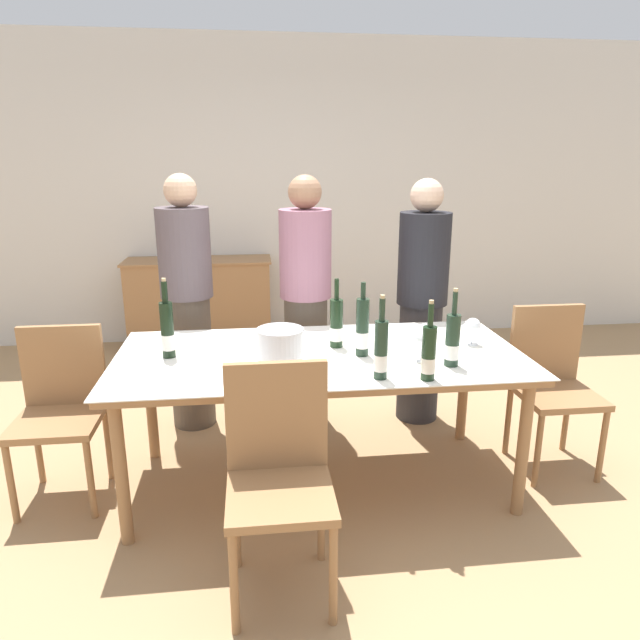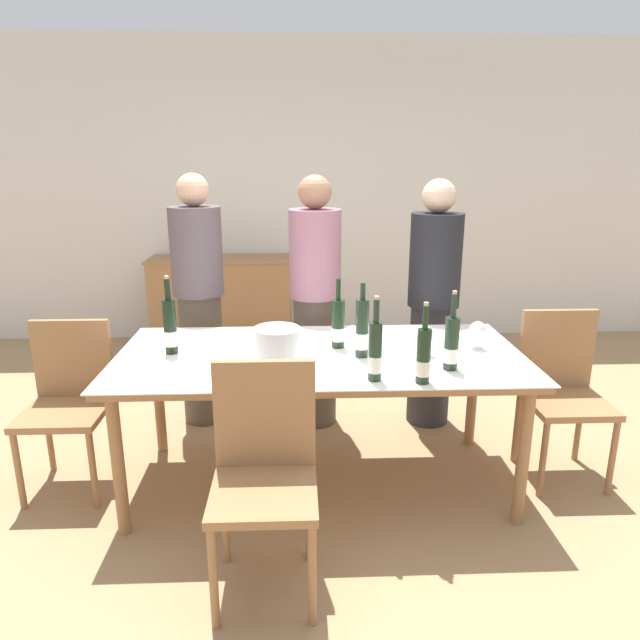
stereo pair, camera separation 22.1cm
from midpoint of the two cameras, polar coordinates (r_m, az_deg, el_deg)
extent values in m
plane|color=#A37F56|center=(3.29, 2.00, -15.89)|extent=(12.00, 12.00, 0.00)
cube|color=silver|center=(5.57, -0.03, 12.49)|extent=(8.00, 0.10, 2.80)
cube|color=#996B42|center=(5.46, -8.63, 1.70)|extent=(1.29, 0.44, 0.82)
cube|color=#996B42|center=(5.38, -8.81, 6.03)|extent=(1.33, 0.46, 0.02)
cylinder|color=#996B42|center=(2.85, -17.40, -13.80)|extent=(0.06, 0.06, 0.71)
cylinder|color=#996B42|center=(2.99, 21.71, -12.69)|extent=(0.06, 0.06, 0.71)
cylinder|color=#996B42|center=(3.55, -14.13, -7.40)|extent=(0.06, 0.06, 0.71)
cylinder|color=#996B42|center=(3.67, 16.71, -6.83)|extent=(0.06, 0.06, 0.71)
cube|color=#996B42|center=(2.97, 2.13, -3.81)|extent=(2.07, 0.97, 0.04)
cube|color=white|center=(2.96, 2.14, -3.43)|extent=(2.10, 1.00, 0.01)
cylinder|color=silver|center=(2.74, -2.01, -2.81)|extent=(0.21, 0.21, 0.20)
cylinder|color=silver|center=(2.71, -2.03, -0.95)|extent=(0.23, 0.23, 0.01)
cylinder|color=#1E3323|center=(2.80, 15.23, -2.33)|extent=(0.07, 0.07, 0.26)
cylinder|color=white|center=(2.82, 15.15, -3.41)|extent=(0.07, 0.07, 0.07)
cylinder|color=#1E3323|center=(2.75, 15.51, 1.34)|extent=(0.02, 0.02, 0.11)
cylinder|color=tan|center=(2.74, 15.61, 2.65)|extent=(0.02, 0.02, 0.02)
cylinder|color=#1E3323|center=(2.59, 7.98, -3.17)|extent=(0.06, 0.06, 0.27)
cylinder|color=white|center=(2.61, 7.93, -4.42)|extent=(0.06, 0.06, 0.08)
cylinder|color=#1E3323|center=(2.54, 8.14, 0.86)|extent=(0.03, 0.03, 0.10)
cylinder|color=tan|center=(2.52, 8.19, 2.18)|extent=(0.02, 0.02, 0.02)
cylinder|color=black|center=(2.61, 12.72, -3.58)|extent=(0.06, 0.06, 0.25)
cylinder|color=silver|center=(2.62, 12.65, -4.72)|extent=(0.07, 0.07, 0.07)
cylinder|color=black|center=(2.55, 12.96, 0.21)|extent=(0.03, 0.03, 0.11)
cylinder|color=tan|center=(2.54, 13.05, 1.54)|extent=(0.02, 0.02, 0.02)
cylinder|color=#1E3323|center=(2.89, 6.42, -0.86)|extent=(0.07, 0.07, 0.30)
cylinder|color=white|center=(2.91, 6.38, -2.10)|extent=(0.07, 0.07, 0.08)
cylinder|color=#1E3323|center=(2.84, 6.54, 2.85)|extent=(0.03, 0.03, 0.09)
cylinder|color=black|center=(3.03, 3.91, -0.40)|extent=(0.07, 0.07, 0.26)
cylinder|color=white|center=(3.04, 3.89, -1.43)|extent=(0.07, 0.07, 0.07)
cylinder|color=black|center=(2.98, 3.98, 3.03)|extent=(0.02, 0.02, 0.11)
cylinder|color=black|center=(3.00, -12.74, -0.67)|extent=(0.07, 0.07, 0.29)
cylinder|color=white|center=(3.01, -12.67, -1.82)|extent=(0.07, 0.07, 0.08)
cylinder|color=black|center=(2.95, -12.97, 2.99)|extent=(0.03, 0.03, 0.11)
cylinder|color=tan|center=(2.93, -13.05, 4.17)|extent=(0.02, 0.02, 0.02)
cylinder|color=white|center=(3.01, 12.53, -3.40)|extent=(0.06, 0.06, 0.00)
cylinder|color=white|center=(2.99, 12.58, -2.59)|extent=(0.01, 0.01, 0.08)
sphere|color=white|center=(2.97, 12.66, -1.33)|extent=(0.08, 0.08, 0.08)
cylinder|color=white|center=(2.88, 12.16, -4.22)|extent=(0.07, 0.07, 0.00)
cylinder|color=white|center=(2.87, 12.21, -3.40)|extent=(0.01, 0.01, 0.08)
sphere|color=white|center=(2.85, 12.29, -2.08)|extent=(0.08, 0.08, 0.08)
cylinder|color=white|center=(3.18, 17.30, -2.69)|extent=(0.07, 0.07, 0.00)
cylinder|color=white|center=(3.17, 17.35, -2.05)|extent=(0.01, 0.01, 0.07)
sphere|color=white|center=(3.15, 17.45, -0.92)|extent=(0.09, 0.09, 0.09)
cylinder|color=#996B42|center=(3.31, 23.25, -12.74)|extent=(0.03, 0.03, 0.43)
cylinder|color=#996B42|center=(3.48, 28.88, -12.04)|extent=(0.03, 0.03, 0.43)
cylinder|color=#996B42|center=(3.61, 20.77, -10.04)|extent=(0.03, 0.03, 0.43)
cylinder|color=#996B42|center=(3.77, 26.03, -9.55)|extent=(0.03, 0.03, 0.43)
cube|color=#996B42|center=(3.45, 25.19, -7.56)|extent=(0.42, 0.42, 0.04)
cube|color=#996B42|center=(3.52, 24.26, -2.67)|extent=(0.42, 0.04, 0.46)
cylinder|color=#996B42|center=(2.35, -7.74, -24.29)|extent=(0.03, 0.03, 0.44)
cylinder|color=#996B42|center=(2.35, 2.17, -24.23)|extent=(0.03, 0.03, 0.44)
cylinder|color=#996B42|center=(2.64, -6.98, -19.12)|extent=(0.03, 0.03, 0.44)
cylinder|color=#996B42|center=(2.64, 1.52, -19.05)|extent=(0.03, 0.03, 0.44)
cube|color=#996B42|center=(2.35, -2.84, -16.95)|extent=(0.42, 0.42, 0.04)
cube|color=#996B42|center=(2.39, -2.89, -9.38)|extent=(0.42, 0.04, 0.47)
cylinder|color=#996B42|center=(3.28, -26.20, -13.45)|extent=(0.03, 0.03, 0.43)
cylinder|color=#996B42|center=(3.15, -19.86, -13.94)|extent=(0.03, 0.03, 0.43)
cylinder|color=#996B42|center=(3.58, -23.87, -10.65)|extent=(0.03, 0.03, 0.43)
cylinder|color=#996B42|center=(3.47, -18.07, -10.95)|extent=(0.03, 0.03, 0.43)
cube|color=#996B42|center=(3.27, -22.42, -8.61)|extent=(0.42, 0.42, 0.04)
cube|color=#996B42|center=(3.35, -21.77, -3.60)|extent=(0.42, 0.04, 0.44)
cylinder|color=#51473D|center=(3.89, -10.06, -3.78)|extent=(0.28, 0.28, 0.88)
cylinder|color=#594C51|center=(3.71, -10.60, 6.77)|extent=(0.33, 0.33, 0.56)
sphere|color=#DBAD89|center=(3.67, -10.91, 12.68)|extent=(0.20, 0.20, 0.20)
cylinder|color=#51473D|center=(3.80, 1.15, -4.06)|extent=(0.28, 0.28, 0.87)
cylinder|color=#9E667A|center=(3.62, 1.22, 6.63)|extent=(0.33, 0.33, 0.56)
sphere|color=#A37556|center=(3.57, 1.25, 12.68)|extent=(0.21, 0.21, 0.21)
cylinder|color=#2D2D33|center=(3.91, 12.51, -4.34)|extent=(0.28, 0.28, 0.81)
cylinder|color=black|center=(3.73, 13.16, 5.83)|extent=(0.33, 0.33, 0.59)
sphere|color=beige|center=(3.68, 13.55, 11.97)|extent=(0.21, 0.21, 0.21)
camera|label=1|loc=(0.11, -87.82, 0.62)|focal=32.00mm
camera|label=2|loc=(0.11, 92.18, -0.62)|focal=32.00mm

